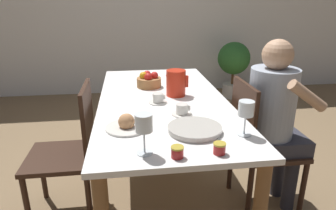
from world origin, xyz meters
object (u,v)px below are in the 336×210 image
(serving_tray, at_px, (195,129))
(jam_jar_amber, at_px, (177,151))
(red_pitcher, at_px, (176,83))
(jam_jar_red, at_px, (220,148))
(potted_plant, at_px, (234,63))
(chair_opposite, at_px, (71,149))
(wine_glass_water, at_px, (246,110))
(wine_glass_juice, at_px, (144,125))
(fruit_bowl, at_px, (149,81))
(person_seated, at_px, (276,114))
(teacup_across, at_px, (158,99))
(bread_plate, at_px, (127,124))
(chair_person_side, at_px, (258,143))
(teacup_near_person, at_px, (182,110))

(serving_tray, distance_m, jam_jar_amber, 0.29)
(red_pitcher, distance_m, jam_jar_red, 0.88)
(potted_plant, bearing_deg, chair_opposite, -129.42)
(wine_glass_water, height_order, wine_glass_juice, wine_glass_juice)
(chair_opposite, bearing_deg, fruit_bowl, -49.05)
(chair_opposite, relative_size, serving_tray, 3.16)
(person_seated, relative_size, fruit_bowl, 6.18)
(wine_glass_water, relative_size, wine_glass_juice, 0.96)
(teacup_across, height_order, bread_plate, bread_plate)
(chair_person_side, height_order, wine_glass_juice, wine_glass_juice)
(bread_plate, bearing_deg, person_seated, 12.76)
(jam_jar_red, distance_m, potted_plant, 3.18)
(teacup_across, bearing_deg, potted_plant, 59.29)
(wine_glass_juice, bearing_deg, potted_plant, 63.39)
(bread_plate, bearing_deg, serving_tray, -13.62)
(chair_opposite, height_order, teacup_across, chair_opposite)
(bread_plate, height_order, potted_plant, bread_plate)
(wine_glass_water, bearing_deg, fruit_bowl, 114.03)
(wine_glass_juice, xyz_separation_m, jam_jar_red, (0.33, -0.05, -0.11))
(wine_glass_juice, height_order, teacup_across, wine_glass_juice)
(bread_plate, height_order, fruit_bowl, fruit_bowl)
(potted_plant, bearing_deg, chair_person_side, -105.51)
(teacup_across, xyz_separation_m, potted_plant, (1.33, 2.24, -0.25))
(chair_opposite, distance_m, serving_tray, 0.87)
(jam_jar_red, xyz_separation_m, potted_plant, (1.13, 2.96, -0.25))
(jam_jar_amber, xyz_separation_m, fruit_bowl, (-0.04, 1.12, 0.02))
(chair_opposite, distance_m, wine_glass_water, 1.14)
(wine_glass_water, height_order, teacup_across, wine_glass_water)
(person_seated, height_order, fruit_bowl, person_seated)
(chair_person_side, height_order, teacup_across, chair_person_side)
(wine_glass_water, height_order, fruit_bowl, wine_glass_water)
(chair_opposite, height_order, potted_plant, chair_opposite)
(chair_person_side, xyz_separation_m, jam_jar_red, (-0.46, -0.57, 0.29))
(person_seated, distance_m, potted_plant, 2.49)
(wine_glass_juice, relative_size, teacup_across, 1.54)
(chair_person_side, xyz_separation_m, fruit_bowl, (-0.70, 0.55, 0.31))
(chair_opposite, bearing_deg, person_seated, -93.86)
(serving_tray, relative_size, jam_jar_amber, 4.90)
(red_pitcher, xyz_separation_m, jam_jar_red, (0.06, -0.87, -0.06))
(chair_person_side, xyz_separation_m, potted_plant, (0.66, 2.39, 0.04))
(serving_tray, bearing_deg, jam_jar_red, -76.41)
(teacup_across, height_order, jam_jar_red, teacup_across)
(potted_plant, bearing_deg, jam_jar_amber, -113.95)
(red_pitcher, xyz_separation_m, fruit_bowl, (-0.18, 0.24, -0.04))
(wine_glass_water, height_order, jam_jar_red, wine_glass_water)
(serving_tray, bearing_deg, potted_plant, 66.44)
(person_seated, height_order, red_pitcher, person_seated)
(teacup_near_person, relative_size, teacup_across, 1.00)
(wine_glass_juice, distance_m, teacup_near_person, 0.52)
(jam_jar_amber, bearing_deg, person_seated, 36.87)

